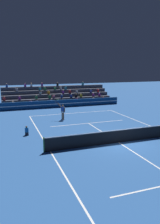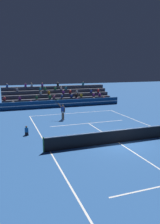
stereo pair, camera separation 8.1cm
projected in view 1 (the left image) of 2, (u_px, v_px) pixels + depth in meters
ground_plane at (119, 143)px, 17.29m from camera, size 120.00×120.00×0.00m
court_lines at (119, 143)px, 17.29m from camera, size 11.10×23.90×0.01m
tennis_net at (119, 136)px, 17.18m from camera, size 12.00×0.10×1.10m
sponsor_banner_wall at (63, 103)px, 32.40m from camera, size 18.00×0.26×1.10m
bleacher_stand at (57, 97)px, 35.81m from camera, size 17.26×4.75×3.38m
ball_kid_courtside at (27, 132)px, 19.10m from camera, size 0.30×0.36×0.84m
tennis_player at (63, 111)px, 24.53m from camera, size 0.97×1.04×2.28m
tennis_ball at (90, 121)px, 23.86m from camera, size 0.07×0.07×0.07m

